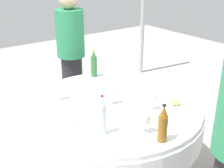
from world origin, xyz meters
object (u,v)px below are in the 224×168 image
Objects in this scene: dining_table at (112,118)px; person_near at (71,54)px; wine_glass_east at (153,99)px; plate_right at (64,124)px; plate_far at (175,104)px; bottle_green_mid at (94,64)px; bottle_amber_outer at (163,124)px; bottle_clear_near at (102,116)px; wine_glass_left at (111,92)px; wine_glass_inner at (146,120)px; wine_glass_west at (59,88)px.

person_near is (1.25, -0.29, 0.24)m from dining_table.
plate_right is at bearing 73.83° from wine_glass_east.
plate_far is 1.61m from person_near.
bottle_green_mid is 0.93m from wine_glass_east.
person_near is at bearing -12.96° from dining_table.
bottle_amber_outer is 0.92× the size of bottle_clear_near.
bottle_green_mid reaches higher than dining_table.
wine_glass_left is at bearing -90.28° from person_near.
wine_glass_inner reaches higher than wine_glass_east.
plate_far is at bearing -89.96° from bottle_clear_near.
bottle_clear_near reaches higher than plate_right.
bottle_amber_outer is 0.47m from wine_glass_east.
bottle_amber_outer is (-0.67, 0.06, 0.28)m from dining_table.
wine_glass_west is 1.03m from plate_far.
person_near is at bearing -21.40° from bottle_clear_near.
bottle_amber_outer is 1.35m from bottle_green_mid.
bottle_amber_outer reaches higher than wine_glass_inner.
plate_far is (0.32, -0.48, -0.12)m from bottle_amber_outer.
wine_glass_inner is 1.08× the size of wine_glass_east.
wine_glass_inner is 0.38m from wine_glass_east.
dining_table is 10.85× the size of wine_glass_inner.
bottle_green_mid is at bearing -20.27° from wine_glass_left.
wine_glass_left reaches higher than plate_far.
wine_glass_east reaches higher than plate_right.
person_near reaches higher than bottle_clear_near.
plate_far is at bearing -71.27° from wine_glass_inner.
plate_right is at bearing 99.12° from wine_glass_left.
plate_right is at bearing 157.22° from wine_glass_west.
bottle_green_mid is 1.87× the size of wine_glass_west.
wine_glass_left and wine_glass_west have the same top height.
bottle_clear_near is at bearing 90.04° from plate_far.
bottle_amber_outer is 0.59m from plate_far.
dining_table is 0.55m from wine_glass_west.
person_near is (1.61, 0.13, 0.08)m from plate_far.
wine_glass_inner is 0.53m from plate_far.
wine_glass_east is (0.06, -0.56, -0.05)m from bottle_clear_near.
plate_far is at bearing -169.37° from bottle_green_mid.
dining_table is 5.33× the size of bottle_green_mid.
wine_glass_left is at bearing 159.73° from bottle_green_mid.
plate_far is at bearing -132.71° from wine_glass_west.
bottle_clear_near is at bearing 96.56° from wine_glass_east.
bottle_amber_outer is at bearing -142.56° from plate_right.
wine_glass_inner is (-1.16, 0.31, -0.03)m from bottle_green_mid.
wine_glass_left is 0.56m from plate_far.
dining_table is at bearing -90.00° from person_near.
bottle_amber_outer is at bearing 144.43° from wine_glass_east.
wine_glass_east is 0.23m from plate_far.
person_near is at bearing -31.04° from plate_right.
dining_table is at bearing -4.98° from bottle_amber_outer.
bottle_green_mid reaches higher than wine_glass_east.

